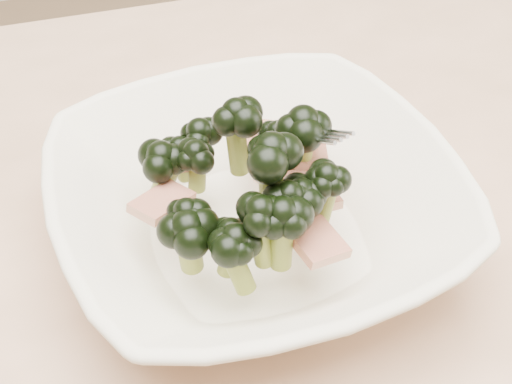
{
  "coord_description": "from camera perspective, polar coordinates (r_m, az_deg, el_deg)",
  "views": [
    {
      "loc": [
        -0.05,
        -0.35,
        1.14
      ],
      "look_at": [
        0.06,
        0.01,
        0.8
      ],
      "focal_mm": 50.0,
      "sensor_mm": 36.0,
      "label": 1
    }
  ],
  "objects": [
    {
      "name": "dining_table",
      "position": [
        0.61,
        -5.39,
        -12.1
      ],
      "size": [
        1.2,
        0.8,
        0.75
      ],
      "color": "tan",
      "rests_on": "ground"
    },
    {
      "name": "broccoli_dish",
      "position": [
        0.51,
        -0.07,
        -0.86
      ],
      "size": [
        0.31,
        0.31,
        0.13
      ],
      "color": "#F2E8CD",
      "rests_on": "dining_table"
    }
  ]
}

